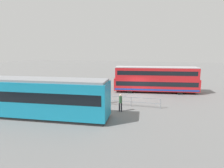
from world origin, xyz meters
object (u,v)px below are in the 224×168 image
(double_decker_bus, at_px, (155,79))
(pedestrian_near_railing, at_px, (106,95))
(tram_yellow, at_px, (32,97))
(info_sign, at_px, (91,91))
(pedestrian_crossing, at_px, (120,101))

(double_decker_bus, xyz_separation_m, pedestrian_near_railing, (5.16, 7.53, -0.94))
(double_decker_bus, bearing_deg, tram_yellow, 52.53)
(pedestrian_near_railing, distance_m, info_sign, 1.76)
(pedestrian_crossing, relative_size, info_sign, 0.80)
(pedestrian_near_railing, height_order, info_sign, info_sign)
(pedestrian_near_railing, relative_size, info_sign, 0.77)
(tram_yellow, relative_size, info_sign, 6.51)
(double_decker_bus, distance_m, info_sign, 10.54)
(tram_yellow, height_order, info_sign, tram_yellow)
(tram_yellow, height_order, pedestrian_near_railing, tram_yellow)
(tram_yellow, xyz_separation_m, pedestrian_crossing, (-7.49, -3.62, -0.83))
(tram_yellow, xyz_separation_m, info_sign, (-3.64, -5.44, -0.34))
(double_decker_bus, xyz_separation_m, pedestrian_crossing, (2.89, 9.92, -0.89))
(pedestrian_crossing, xyz_separation_m, info_sign, (3.85, -1.82, 0.49))
(double_decker_bus, distance_m, pedestrian_near_railing, 9.18)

